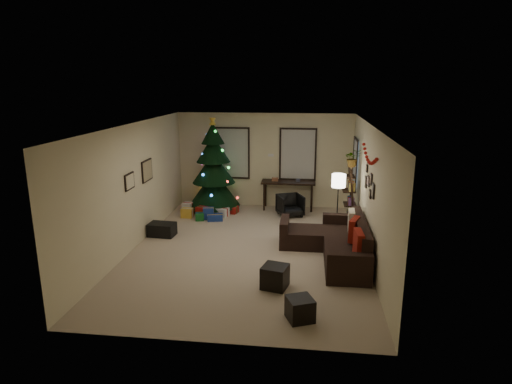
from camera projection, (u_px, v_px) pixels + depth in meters
floor at (248, 250)px, 9.46m from camera, size 7.00×7.00×0.00m
ceiling at (248, 125)px, 8.79m from camera, size 7.00×7.00×0.00m
wall_back at (265, 160)px, 12.49m from camera, size 5.00×0.00×5.00m
wall_front at (212, 253)px, 5.76m from camera, size 5.00×0.00×5.00m
wall_left at (134, 186)px, 9.41m from camera, size 0.00×7.00×7.00m
wall_right at (369, 193)px, 8.83m from camera, size 0.00×7.00×7.00m
window_back_left at (232, 153)px, 12.52m from camera, size 1.05×0.06×1.50m
window_back_right at (298, 154)px, 12.30m from camera, size 1.05×0.06×1.50m
window_right_wall at (356, 163)px, 11.25m from camera, size 0.06×0.90×1.30m
christmas_tree at (214, 171)px, 12.12m from camera, size 1.45×1.45×2.70m
presents at (207, 212)px, 11.73m from camera, size 1.50×1.01×0.30m
sofa at (335, 243)px, 9.08m from camera, size 1.77×2.57×0.84m
pillow_red_a at (358, 244)px, 8.02m from camera, size 0.16×0.50×0.50m
pillow_red_b at (354, 229)px, 8.82m from camera, size 0.27×0.48×0.46m
pillow_cream at (351, 221)px, 9.41m from camera, size 0.15×0.46×0.45m
ottoman_near at (275, 277)px, 7.69m from camera, size 0.52×0.52×0.41m
ottoman_far at (300, 309)px, 6.65m from camera, size 0.49×0.49×0.36m
desk at (288, 185)px, 12.29m from camera, size 1.51×0.54×0.82m
desk_chair at (290, 205)px, 11.76m from camera, size 0.75×0.73×0.60m
bookshelf at (351, 200)px, 10.55m from camera, size 0.30×0.47×1.56m
potted_plant at (353, 155)px, 10.37m from camera, size 0.59×0.53×0.56m
floor_lamp at (338, 185)px, 9.94m from camera, size 0.32×0.32×1.51m
art_map at (147, 171)px, 10.10m from camera, size 0.04×0.60×0.50m
art_abstract at (129, 181)px, 9.12m from camera, size 0.04×0.45×0.35m
gallery at (370, 183)px, 8.71m from camera, size 0.03×1.25×0.54m
garland at (369, 156)px, 8.66m from camera, size 0.08×1.90×0.30m
stocking_left at (260, 158)px, 12.59m from camera, size 0.20×0.05×0.36m
stocking_right at (271, 159)px, 12.49m from camera, size 0.20×0.05×0.36m
storage_bin at (162, 229)px, 10.28m from camera, size 0.64×0.46×0.31m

